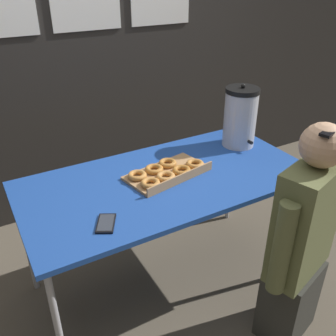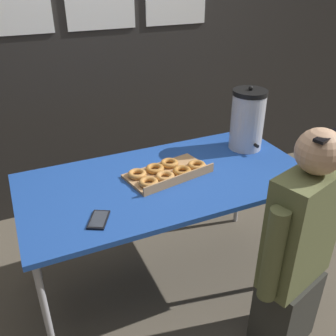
# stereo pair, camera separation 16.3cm
# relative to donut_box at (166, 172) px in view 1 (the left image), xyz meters

# --- Properties ---
(ground_plane) EXTENTS (12.00, 12.00, 0.00)m
(ground_plane) POSITION_rel_donut_box_xyz_m (-0.01, -0.02, -0.78)
(ground_plane) COLOR brown
(back_wall) EXTENTS (6.00, 0.11, 2.40)m
(back_wall) POSITION_rel_donut_box_xyz_m (-0.01, 1.14, 0.42)
(back_wall) COLOR #282623
(back_wall) RESTS_ON ground
(folding_table) EXTENTS (1.59, 0.79, 0.76)m
(folding_table) POSITION_rel_donut_box_xyz_m (-0.01, -0.02, -0.06)
(folding_table) COLOR #1E479E
(folding_table) RESTS_ON ground
(donut_box) EXTENTS (0.50, 0.32, 0.05)m
(donut_box) POSITION_rel_donut_box_xyz_m (0.00, 0.00, 0.00)
(donut_box) COLOR tan
(donut_box) RESTS_ON folding_table
(coffee_urn) EXTENTS (0.21, 0.24, 0.40)m
(coffee_urn) POSITION_rel_donut_box_xyz_m (0.60, 0.12, 0.17)
(coffee_urn) COLOR silver
(coffee_urn) RESTS_ON folding_table
(cell_phone) EXTENTS (0.14, 0.16, 0.01)m
(cell_phone) POSITION_rel_donut_box_xyz_m (-0.45, -0.25, -0.01)
(cell_phone) COLOR black
(cell_phone) RESTS_ON folding_table
(person_seated) EXTENTS (0.51, 0.29, 1.23)m
(person_seated) POSITION_rel_donut_box_xyz_m (0.38, -0.66, -0.19)
(person_seated) COLOR #33332D
(person_seated) RESTS_ON ground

